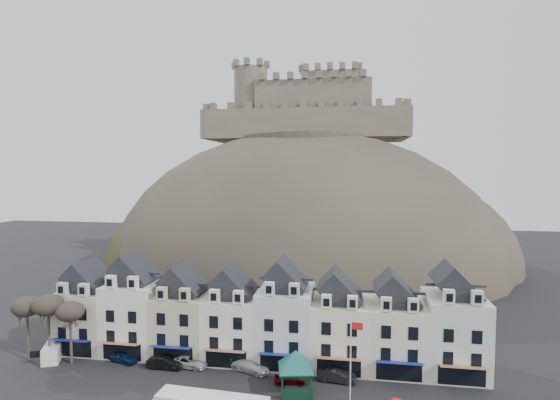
# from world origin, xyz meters

# --- Properties ---
(townhouse_terrace) EXTENTS (54.40, 9.35, 11.80)m
(townhouse_terrace) POSITION_xyz_m (0.15, 15.97, 5.30)
(townhouse_terrace) COLOR beige
(townhouse_terrace) RESTS_ON ground
(castle_hill) EXTENTS (100.00, 76.00, 68.00)m
(castle_hill) POSITION_xyz_m (1.25, 68.95, 0.11)
(castle_hill) COLOR #3C352F
(castle_hill) RESTS_ON ground
(castle) EXTENTS (50.20, 22.20, 22.00)m
(castle) POSITION_xyz_m (0.51, 75.93, 40.19)
(castle) COLOR #65574D
(castle) RESTS_ON ground
(tree_left_far) EXTENTS (3.61, 3.61, 8.24)m
(tree_left_far) POSITION_xyz_m (-29.00, 10.50, 6.90)
(tree_left_far) COLOR #322A1F
(tree_left_far) RESTS_ON ground
(tree_left_mid) EXTENTS (3.78, 3.78, 8.64)m
(tree_left_mid) POSITION_xyz_m (-26.00, 10.50, 7.24)
(tree_left_mid) COLOR #322A1F
(tree_left_mid) RESTS_ON ground
(tree_left_near) EXTENTS (3.43, 3.43, 7.84)m
(tree_left_near) POSITION_xyz_m (-23.00, 10.50, 6.55)
(tree_left_near) COLOR #322A1F
(tree_left_near) RESTS_ON ground
(bus_shelter) EXTENTS (7.32, 7.32, 4.74)m
(bus_shelter) POSITION_xyz_m (5.66, 7.80, 3.68)
(bus_shelter) COLOR black
(bus_shelter) RESTS_ON ground
(flagpole) EXTENTS (1.27, 0.19, 8.81)m
(flagpole) POSITION_xyz_m (11.62, 6.85, 5.03)
(flagpole) COLOR silver
(flagpole) RESTS_ON ground
(white_van) EXTENTS (3.58, 4.83, 2.02)m
(white_van) POSITION_xyz_m (-26.05, 11.21, 1.01)
(white_van) COLOR white
(white_van) RESTS_ON ground
(car_navy) EXTENTS (4.50, 2.79, 1.43)m
(car_navy) POSITION_xyz_m (-16.79, 11.96, 0.71)
(car_navy) COLOR #0C1D40
(car_navy) RESTS_ON ground
(car_black) EXTENTS (4.51, 1.60, 1.48)m
(car_black) POSITION_xyz_m (-10.80, 11.12, 0.74)
(car_black) COLOR black
(car_black) RESTS_ON ground
(car_silver) EXTENTS (5.06, 2.84, 1.36)m
(car_silver) POSITION_xyz_m (-8.13, 12.00, 0.68)
(car_silver) COLOR #B7BAC0
(car_silver) RESTS_ON ground
(car_white) EXTENTS (5.33, 3.57, 1.43)m
(car_white) POSITION_xyz_m (-0.40, 11.98, 0.72)
(car_white) COLOR beige
(car_white) RESTS_ON ground
(car_maroon) EXTENTS (3.82, 2.08, 1.23)m
(car_maroon) POSITION_xyz_m (4.80, 9.73, 0.62)
(car_maroon) COLOR #4C0407
(car_maroon) RESTS_ON ground
(car_charcoal) EXTENTS (4.55, 1.97, 1.46)m
(car_charcoal) POSITION_xyz_m (10.00, 11.06, 0.73)
(car_charcoal) COLOR black
(car_charcoal) RESTS_ON ground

